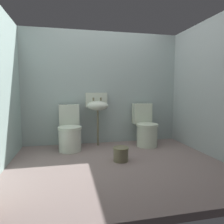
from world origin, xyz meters
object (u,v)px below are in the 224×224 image
(toilet_right, at_px, (145,128))
(toilet_left, at_px, (70,131))
(sink, at_px, (97,105))
(bucket, at_px, (121,154))

(toilet_right, bearing_deg, toilet_left, 1.59)
(sink, height_order, bucket, sink)
(toilet_left, height_order, toilet_right, same)
(toilet_left, height_order, bucket, toilet_left)
(toilet_left, xyz_separation_m, toilet_right, (1.40, 0.00, 0.00))
(bucket, bearing_deg, toilet_right, 48.30)
(sink, bearing_deg, toilet_right, -11.99)
(sink, distance_m, bucket, 1.17)
(bucket, bearing_deg, sink, 102.32)
(sink, bearing_deg, toilet_left, -160.04)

